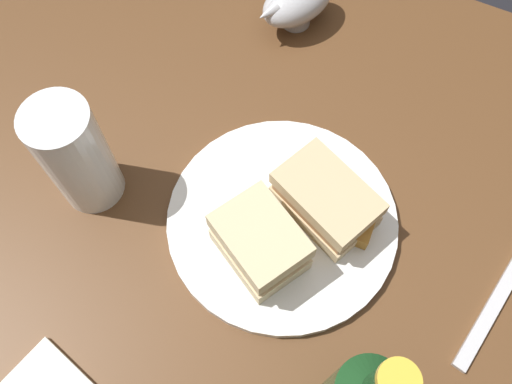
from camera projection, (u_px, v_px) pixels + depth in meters
The scene contains 11 objects.
ground_plane at pixel (243, 310), 1.35m from camera, with size 6.00×6.00×0.00m, color black.
dining_table at pixel (239, 267), 1.02m from camera, with size 1.04×0.91×0.73m, color brown.
plate at pixel (282, 220), 0.66m from camera, with size 0.29×0.29×0.01m, color white.
sandwich_half_left at pixel (260, 243), 0.60m from camera, with size 0.13×0.12×0.07m.
sandwich_half_right at pixel (326, 200), 0.63m from camera, with size 0.14×0.12×0.06m.
potato_wedge_front at pixel (349, 230), 0.64m from camera, with size 0.05×0.02×0.02m, color #AD702D.
potato_wedge_middle at pixel (280, 250), 0.63m from camera, with size 0.05×0.02×0.02m, color gold.
potato_wedge_back at pixel (364, 227), 0.64m from camera, with size 0.05×0.02×0.02m, color #B77F33.
pint_glass at pixel (79, 161), 0.63m from camera, with size 0.08×0.08×0.16m.
gravy_boat at pixel (297, 2), 0.77m from camera, with size 0.12×0.14×0.07m.
fork at pixel (494, 305), 0.62m from camera, with size 0.18×0.02×0.01m, color silver.
Camera 1 is at (-0.17, 0.26, 1.35)m, focal length 37.11 mm.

